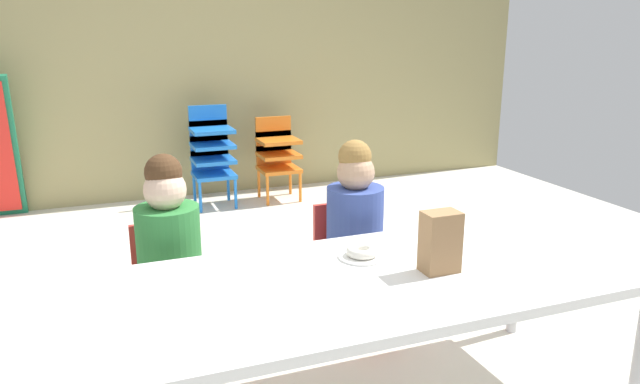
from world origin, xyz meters
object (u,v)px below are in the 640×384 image
at_px(paper_plate_near_edge, 362,257).
at_px(craft_table, 361,288).
at_px(kid_chair_blue_stack, 212,150).
at_px(paper_bag_brown, 440,242).
at_px(donut_powdered_on_plate, 362,251).
at_px(seated_child_near_camera, 168,243).
at_px(seated_child_middle_seat, 354,220).
at_px(kid_chair_orange_stack, 277,152).

bearing_deg(paper_plate_near_edge, craft_table, -115.49).
height_order(kid_chair_blue_stack, paper_bag_brown, kid_chair_blue_stack).
relative_size(craft_table, donut_powdered_on_plate, 17.25).
height_order(seated_child_near_camera, paper_bag_brown, seated_child_near_camera).
bearing_deg(craft_table, seated_child_middle_seat, 67.79).
bearing_deg(paper_plate_near_edge, seated_child_near_camera, 144.30).
height_order(craft_table, kid_chair_orange_stack, kid_chair_orange_stack).
distance_m(kid_chair_orange_stack, paper_bag_brown, 3.04).
bearing_deg(craft_table, kid_chair_blue_stack, 88.65).
distance_m(craft_table, kid_chair_orange_stack, 3.03).
height_order(kid_chair_blue_stack, paper_plate_near_edge, kid_chair_blue_stack).
distance_m(craft_table, seated_child_near_camera, 0.86).
bearing_deg(seated_child_middle_seat, kid_chair_orange_stack, 81.38).
bearing_deg(seated_child_near_camera, paper_bag_brown, -38.68).
height_order(seated_child_near_camera, kid_chair_orange_stack, seated_child_near_camera).
bearing_deg(kid_chair_blue_stack, seated_child_near_camera, -105.48).
bearing_deg(paper_bag_brown, seated_child_near_camera, 141.32).
distance_m(kid_chair_blue_stack, donut_powdered_on_plate, 2.80).
bearing_deg(paper_bag_brown, donut_powdered_on_plate, 133.14).
relative_size(kid_chair_blue_stack, donut_powdered_on_plate, 6.62).
bearing_deg(paper_plate_near_edge, seated_child_middle_seat, 69.01).
height_order(seated_child_near_camera, donut_powdered_on_plate, seated_child_near_camera).
relative_size(kid_chair_blue_stack, kid_chair_orange_stack, 1.18).
bearing_deg(craft_table, kid_chair_orange_stack, 78.31).
xyz_separation_m(paper_bag_brown, donut_powdered_on_plate, (-0.20, 0.21, -0.08)).
height_order(seated_child_middle_seat, kid_chair_blue_stack, seated_child_middle_seat).
relative_size(seated_child_near_camera, kid_chair_blue_stack, 1.15).
distance_m(seated_child_middle_seat, paper_bag_brown, 0.70).
distance_m(seated_child_middle_seat, paper_plate_near_edge, 0.50).
relative_size(seated_child_middle_seat, paper_plate_near_edge, 5.10).
distance_m(kid_chair_blue_stack, paper_bag_brown, 3.02).
bearing_deg(craft_table, donut_powdered_on_plate, 64.51).
distance_m(kid_chair_orange_stack, donut_powdered_on_plate, 2.85).
bearing_deg(donut_powdered_on_plate, craft_table, -115.49).
relative_size(paper_bag_brown, paper_plate_near_edge, 1.22).
relative_size(kid_chair_orange_stack, paper_plate_near_edge, 3.78).
xyz_separation_m(paper_bag_brown, paper_plate_near_edge, (-0.20, 0.21, -0.11)).
xyz_separation_m(kid_chair_orange_stack, paper_bag_brown, (-0.33, -3.01, 0.28)).
bearing_deg(paper_bag_brown, kid_chair_orange_stack, 83.71).
distance_m(craft_table, seated_child_middle_seat, 0.69).
xyz_separation_m(craft_table, kid_chair_orange_stack, (0.61, 2.96, -0.13)).
height_order(kid_chair_orange_stack, donut_powdered_on_plate, kid_chair_orange_stack).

